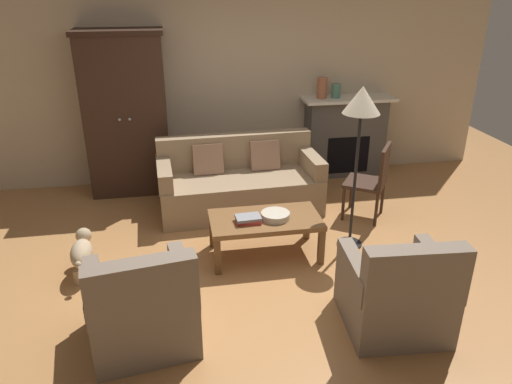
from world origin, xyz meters
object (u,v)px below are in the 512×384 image
at_px(armoire, 126,114).
at_px(dog, 82,252).
at_px(floor_lamp, 361,110).
at_px(fireplace, 345,136).
at_px(mantel_vase_jade, 336,91).
at_px(book_stack, 248,219).
at_px(mantel_vase_terracotta, 322,88).
at_px(couch, 239,184).
at_px(coffee_table, 265,223).
at_px(armchair_near_left, 143,309).
at_px(armchair_near_right, 397,294).
at_px(side_chair_wooden, 373,178).
at_px(fruit_bowl, 275,215).

bearing_deg(armoire, dog, -99.99).
bearing_deg(floor_lamp, fireplace, 72.80).
bearing_deg(dog, mantel_vase_jade, 33.58).
relative_size(book_stack, mantel_vase_terracotta, 0.94).
relative_size(armoire, dog, 3.58).
xyz_separation_m(floor_lamp, dog, (-2.69, -0.10, -1.21)).
xyz_separation_m(couch, book_stack, (-0.08, -1.21, 0.13)).
bearing_deg(armoire, coffee_table, -54.27).
height_order(armchair_near_left, armchair_near_right, same).
distance_m(coffee_table, floor_lamp, 1.43).
distance_m(armoire, coffee_table, 2.50).
xyz_separation_m(coffee_table, floor_lamp, (0.92, 0.04, 1.09)).
distance_m(couch, coffee_table, 1.15).
height_order(coffee_table, floor_lamp, floor_lamp).
distance_m(couch, book_stack, 1.22).
relative_size(mantel_vase_jade, armchair_near_left, 0.21).
bearing_deg(armchair_near_left, side_chair_wooden, 34.31).
height_order(armoire, armchair_near_left, armoire).
relative_size(fireplace, armchair_near_right, 1.43).
relative_size(mantel_vase_terracotta, mantel_vase_jade, 1.48).
relative_size(coffee_table, armchair_near_left, 1.25).
height_order(coffee_table, armchair_near_right, armchair_near_right).
bearing_deg(mantel_vase_jade, side_chair_wooden, -89.34).
relative_size(fruit_bowl, book_stack, 1.10).
height_order(mantel_vase_jade, side_chair_wooden, mantel_vase_jade).
height_order(armchair_near_right, dog, armchair_near_right).
xyz_separation_m(coffee_table, side_chair_wooden, (1.38, 0.61, 0.15)).
bearing_deg(mantel_vase_jade, couch, -149.27).
distance_m(fireplace, side_chair_wooden, 1.44).
distance_m(armoire, mantel_vase_terracotta, 2.58).
bearing_deg(coffee_table, side_chair_wooden, 23.70).
distance_m(mantel_vase_jade, armchair_near_left, 4.13).
bearing_deg(fruit_bowl, floor_lamp, 4.78).
relative_size(armchair_near_right, dog, 1.53).
relative_size(armchair_near_left, floor_lamp, 0.52).
xyz_separation_m(fruit_bowl, armchair_near_left, (-1.26, -1.10, -0.14)).
bearing_deg(armchair_near_left, mantel_vase_jade, 51.25).
bearing_deg(floor_lamp, armchair_near_right, -95.16).
xyz_separation_m(coffee_table, book_stack, (-0.18, -0.06, 0.09)).
bearing_deg(coffee_table, armoire, 125.73).
bearing_deg(armoire, armchair_near_left, -85.46).
xyz_separation_m(fruit_bowl, mantel_vase_terracotta, (1.07, 2.05, 0.81)).
relative_size(coffee_table, armchair_near_right, 1.25).
distance_m(couch, dog, 2.06).
bearing_deg(armchair_near_left, mantel_vase_terracotta, 53.53).
bearing_deg(side_chair_wooden, armoire, 154.13).
bearing_deg(armchair_near_left, book_stack, 47.33).
bearing_deg(fruit_bowl, coffee_table, 161.51).
bearing_deg(mantel_vase_jade, armchair_near_right, -99.58).
bearing_deg(side_chair_wooden, mantel_vase_terracotta, 98.71).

